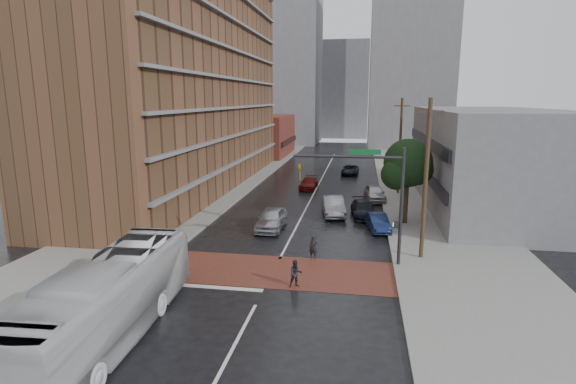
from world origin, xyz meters
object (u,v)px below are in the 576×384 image
(pedestrian_a, at_px, (313,247))
(car_travel_b, at_px, (333,206))
(pedestrian_b, at_px, (296,274))
(suv_travel, at_px, (350,170))
(car_parked_mid, at_px, (363,209))
(car_parked_near, at_px, (378,222))
(car_travel_a, at_px, (271,219))
(car_parked_far, at_px, (375,193))
(transit_bus, at_px, (106,302))
(car_travel_c, at_px, (309,183))

(pedestrian_a, bearing_deg, car_travel_b, 94.80)
(pedestrian_b, distance_m, suv_travel, 37.26)
(pedestrian_b, xyz_separation_m, car_parked_mid, (3.57, 15.47, -0.07))
(car_travel_b, height_order, car_parked_near, car_travel_b)
(pedestrian_b, height_order, car_parked_mid, pedestrian_b)
(car_travel_a, xyz_separation_m, car_parked_far, (8.12, 11.40, -0.05))
(transit_bus, xyz_separation_m, car_parked_near, (11.61, 18.17, -1.08))
(transit_bus, distance_m, suv_travel, 44.76)
(suv_travel, bearing_deg, transit_bus, -97.97)
(car_travel_c, bearing_deg, car_parked_mid, -59.50)
(pedestrian_b, distance_m, car_parked_far, 22.37)
(transit_bus, bearing_deg, suv_travel, 75.87)
(pedestrian_a, relative_size, car_parked_far, 0.33)
(transit_bus, relative_size, car_travel_b, 2.49)
(car_parked_far, bearing_deg, suv_travel, 93.65)
(car_travel_c, bearing_deg, car_travel_b, -70.49)
(pedestrian_a, bearing_deg, car_parked_mid, 81.68)
(transit_bus, relative_size, pedestrian_a, 8.23)
(pedestrian_a, relative_size, car_travel_a, 0.31)
(car_travel_a, bearing_deg, pedestrian_b, -71.06)
(pedestrian_a, xyz_separation_m, car_travel_a, (-3.91, 5.97, 0.07))
(transit_bus, bearing_deg, car_travel_c, 79.53)
(car_travel_b, distance_m, car_parked_near, 5.49)
(car_travel_a, bearing_deg, car_travel_b, 49.61)
(transit_bus, distance_m, car_parked_near, 21.59)
(suv_travel, xyz_separation_m, car_parked_near, (2.87, -25.72, 0.01))
(car_travel_b, relative_size, car_travel_c, 1.14)
(car_parked_far, bearing_deg, car_travel_b, -127.23)
(pedestrian_b, bearing_deg, transit_bus, -159.48)
(car_travel_c, bearing_deg, car_travel_a, -91.08)
(car_parked_mid, bearing_deg, pedestrian_a, -112.83)
(car_travel_a, relative_size, car_travel_c, 1.12)
(car_parked_near, bearing_deg, suv_travel, 85.65)
(car_parked_mid, xyz_separation_m, car_parked_far, (1.10, 6.41, 0.10))
(car_parked_mid, bearing_deg, suv_travel, 87.68)
(transit_bus, bearing_deg, car_travel_a, 75.64)
(pedestrian_b, bearing_deg, car_travel_c, 71.96)
(car_parked_near, bearing_deg, car_travel_b, 121.52)
(car_travel_b, distance_m, car_travel_c, 11.73)
(transit_bus, distance_m, pedestrian_a, 13.43)
(car_travel_a, bearing_deg, transit_bus, -100.81)
(car_travel_b, bearing_deg, car_parked_far, 50.12)
(car_travel_a, height_order, car_parked_far, car_travel_a)
(car_travel_b, height_order, car_parked_far, car_travel_b)
(car_travel_a, relative_size, car_travel_b, 0.98)
(transit_bus, relative_size, car_travel_c, 2.85)
(car_travel_a, bearing_deg, car_parked_far, 55.22)
(car_travel_c, distance_m, suv_travel, 11.29)
(suv_travel, bearing_deg, car_parked_near, -80.34)
(transit_bus, bearing_deg, car_parked_far, 65.00)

